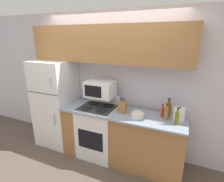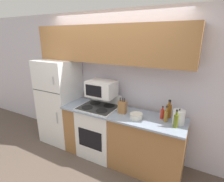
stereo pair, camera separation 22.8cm
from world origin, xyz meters
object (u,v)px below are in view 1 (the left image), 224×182
bowl (137,115)px  bottle_olive_oil (177,118)px  refrigerator (56,103)px  knife_block (123,107)px  microwave (100,89)px  bottle_whiskey (168,109)px  stove (98,130)px  kettle (179,115)px  bottle_hot_sauce (162,112)px  bottle_vinegar (167,114)px

bowl → bottle_olive_oil: size_ratio=0.77×
refrigerator → knife_block: size_ratio=6.51×
microwave → bottle_whiskey: microwave is taller
refrigerator → bottle_olive_oil: 2.28m
knife_block → bottle_olive_oil: (0.84, -0.08, 0.00)m
stove → kettle: size_ratio=4.78×
bottle_hot_sauce → bottle_vinegar: bottle_vinegar is taller
refrigerator → microwave: refrigerator is taller
microwave → knife_block: microwave is taller
refrigerator → microwave: (0.97, 0.05, 0.40)m
bottle_hot_sauce → bottle_whiskey: 0.12m
bottle_olive_oil → kettle: size_ratio=1.13×
stove → knife_block: (0.46, -0.00, 0.54)m
bottle_whiskey → kettle: size_ratio=1.21×
knife_block → kettle: size_ratio=1.13×
stove → bottle_hot_sauce: bottle_hot_sauce is taller
microwave → bottle_whiskey: size_ratio=1.74×
stove → microwave: 0.76m
bottle_hot_sauce → kettle: (0.24, -0.06, 0.03)m
bottle_olive_oil → bottle_whiskey: bottle_whiskey is taller
bowl → bottle_olive_oil: bottle_olive_oil is taller
stove → bottle_olive_oil: 1.41m
knife_block → kettle: 0.86m
microwave → kettle: bearing=-2.5°
bottle_vinegar → bottle_olive_oil: 0.19m
bottle_olive_oil → bottle_whiskey: (-0.15, 0.28, 0.01)m
stove → bottle_whiskey: size_ratio=3.94×
refrigerator → bowl: (1.70, -0.13, 0.12)m
bottle_hot_sauce → kettle: 0.25m
knife_block → bowl: size_ratio=1.29×
knife_block → bottle_whiskey: bottle_whiskey is taller
bowl → bottle_vinegar: (0.41, 0.11, 0.05)m
stove → bottle_olive_oil: (1.30, -0.09, 0.54)m
kettle → bottle_olive_oil: bearing=-97.8°
knife_block → bottle_vinegar: (0.68, 0.03, -0.01)m
bottle_vinegar → bottle_olive_oil: (0.16, -0.11, 0.01)m
bottle_vinegar → kettle: 0.17m
stove → knife_block: bearing=-0.6°
refrigerator → stove: size_ratio=1.53×
bottle_whiskey → kettle: bearing=-42.1°
knife_block → bottle_whiskey: 0.72m
stove → knife_block: knife_block is taller
bowl → bottle_olive_oil: bearing=-0.3°
bowl → refrigerator: bearing=175.5°
bowl → bottle_whiskey: bearing=33.4°
knife_block → bottle_vinegar: bearing=2.6°
bottle_vinegar → stove: bearing=-178.7°
bottle_vinegar → bottle_whiskey: bearing=87.7°
knife_block → bottle_hot_sauce: (0.62, 0.10, -0.02)m
bowl → stove: bearing=173.5°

